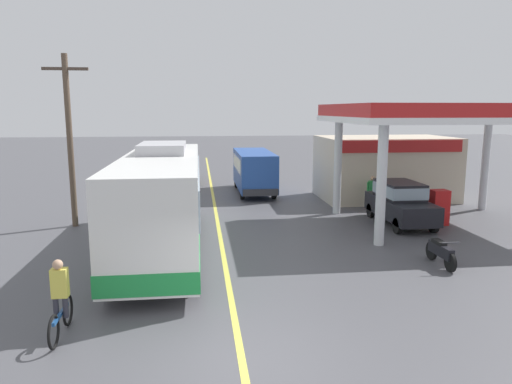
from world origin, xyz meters
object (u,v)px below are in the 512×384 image
coach_bus_main (162,202)px  car_trailing_behind_bus (186,167)px  cyclist_on_shoulder (60,301)px  car_at_pump (400,201)px  minibus_opposing_lane (254,168)px  motorcycle_parked_forecourt (441,252)px  pedestrian_near_pump (372,191)px

coach_bus_main → car_trailing_behind_bus: bearing=88.6°
car_trailing_behind_bus → cyclist_on_shoulder: bearing=-95.5°
car_at_pump → car_trailing_behind_bus: (-9.44, 13.21, 0.00)m
coach_bus_main → cyclist_on_shoulder: coach_bus_main is taller
cyclist_on_shoulder → car_trailing_behind_bus: 22.27m
car_trailing_behind_bus → car_at_pump: bearing=-54.5°
coach_bus_main → car_trailing_behind_bus: (0.39, 15.92, -0.71)m
coach_bus_main → minibus_opposing_lane: coach_bus_main is taller
car_at_pump → motorcycle_parked_forecourt: size_ratio=2.33×
minibus_opposing_lane → car_trailing_behind_bus: size_ratio=1.46×
coach_bus_main → minibus_opposing_lane: 12.06m
car_trailing_behind_bus → motorcycle_parked_forecourt: bearing=-65.7°
coach_bus_main → cyclist_on_shoulder: 6.55m
cyclist_on_shoulder → pedestrian_near_pump: 16.65m
coach_bus_main → pedestrian_near_pump: size_ratio=6.65×
pedestrian_near_pump → car_trailing_behind_bus: (-9.35, 10.13, 0.08)m
coach_bus_main → cyclist_on_shoulder: size_ratio=6.07×
car_trailing_behind_bus → pedestrian_near_pump: bearing=-47.3°
car_at_pump → cyclist_on_shoulder: (-11.59, -8.95, -0.23)m
car_at_pump → pedestrian_near_pump: 3.09m
car_at_pump → minibus_opposing_lane: minibus_opposing_lane is taller
cyclist_on_shoulder → motorcycle_parked_forecourt: bearing=18.2°
motorcycle_parked_forecourt → car_at_pump: bearing=79.5°
cyclist_on_shoulder → motorcycle_parked_forecourt: 11.14m
pedestrian_near_pump → motorcycle_parked_forecourt: bearing=-96.2°
cyclist_on_shoulder → motorcycle_parked_forecourt: cyclist_on_shoulder is taller
minibus_opposing_lane → motorcycle_parked_forecourt: bearing=-72.8°
car_trailing_behind_bus → coach_bus_main: bearing=-91.4°
car_at_pump → cyclist_on_shoulder: 14.64m
minibus_opposing_lane → coach_bus_main: bearing=-111.9°
coach_bus_main → car_at_pump: (9.83, 2.71, -0.71)m
cyclist_on_shoulder → minibus_opposing_lane: bearing=70.2°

